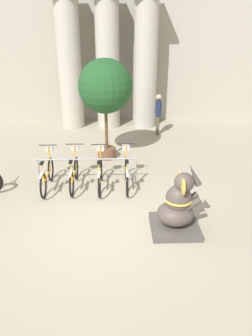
{
  "coord_description": "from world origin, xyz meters",
  "views": [
    {
      "loc": [
        0.33,
        -6.13,
        4.06
      ],
      "look_at": [
        0.53,
        0.78,
        1.0
      ],
      "focal_mm": 35.0,
      "sensor_mm": 36.0,
      "label": 1
    }
  ],
  "objects": [
    {
      "name": "column_left",
      "position": [
        -1.53,
        7.6,
        2.62
      ],
      "size": [
        1.18,
        1.18,
        5.16
      ],
      "color": "#ADA899",
      "rests_on": "ground_plane"
    },
    {
      "name": "bike_rack",
      "position": [
        -0.48,
        1.95,
        0.58
      ],
      "size": [
        2.71,
        0.05,
        0.77
      ],
      "color": "gray",
      "rests_on": "ground_plane"
    },
    {
      "name": "ground_plane",
      "position": [
        0.0,
        0.0,
        0.0
      ],
      "size": [
        60.0,
        60.0,
        0.0
      ],
      "primitive_type": "plane",
      "color": "#9E937F"
    },
    {
      "name": "potted_tree",
      "position": [
        -0.0,
        3.92,
        2.26
      ],
      "size": [
        1.65,
        1.65,
        3.15
      ],
      "color": "brown",
      "rests_on": "ground_plane"
    },
    {
      "name": "person_pedestrian",
      "position": [
        1.95,
        6.34,
        0.94
      ],
      "size": [
        0.21,
        0.47,
        1.59
      ],
      "color": "brown",
      "rests_on": "ground_plane"
    },
    {
      "name": "bicycle_3",
      "position": [
        0.58,
        1.84,
        0.4
      ],
      "size": [
        0.48,
        1.68,
        1.07
      ],
      "color": "black",
      "rests_on": "ground_plane"
    },
    {
      "name": "elephant_statue",
      "position": [
        1.58,
        -0.24,
        0.53
      ],
      "size": [
        1.01,
        1.01,
        1.55
      ],
      "color": "#4C4742",
      "rests_on": "ground_plane"
    },
    {
      "name": "column_right",
      "position": [
        1.53,
        7.6,
        2.62
      ],
      "size": [
        1.18,
        1.18,
        5.16
      ],
      "color": "#ADA899",
      "rests_on": "ground_plane"
    },
    {
      "name": "bicycle_2",
      "position": [
        -0.12,
        1.81,
        0.4
      ],
      "size": [
        0.48,
        1.68,
        1.07
      ],
      "color": "black",
      "rests_on": "ground_plane"
    },
    {
      "name": "bicycle_1",
      "position": [
        -0.83,
        1.86,
        0.4
      ],
      "size": [
        0.48,
        1.68,
        1.07
      ],
      "color": "black",
      "rests_on": "ground_plane"
    },
    {
      "name": "building_facade",
      "position": [
        0.0,
        8.6,
        3.0
      ],
      "size": [
        20.0,
        0.2,
        6.0
      ],
      "color": "#A39E8E",
      "rests_on": "ground_plane"
    },
    {
      "name": "column_middle",
      "position": [
        0.0,
        7.6,
        2.62
      ],
      "size": [
        1.18,
        1.18,
        5.16
      ],
      "color": "#ADA899",
      "rests_on": "ground_plane"
    },
    {
      "name": "bicycle_0",
      "position": [
        -1.53,
        1.8,
        0.4
      ],
      "size": [
        0.48,
        1.68,
        1.07
      ],
      "color": "black",
      "rests_on": "ground_plane"
    }
  ]
}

